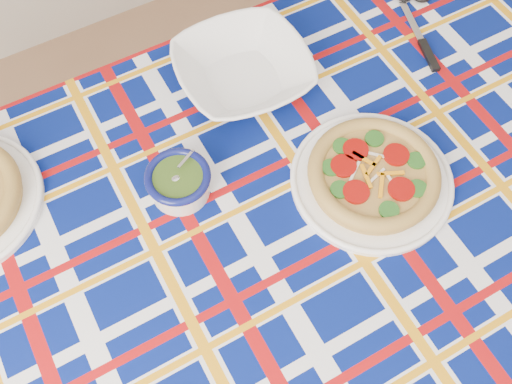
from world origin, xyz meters
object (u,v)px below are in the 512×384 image
main_focaccia_plate (374,174)px  pesto_bowl (179,181)px  dining_table (282,233)px  serving_bowl (243,71)px

main_focaccia_plate → pesto_bowl: bearing=153.4°
dining_table → pesto_bowl: pesto_bowl is taller
dining_table → main_focaccia_plate: main_focaccia_plate is taller
dining_table → main_focaccia_plate: 0.24m
dining_table → main_focaccia_plate: bearing=-6.3°
main_focaccia_plate → serving_bowl: bearing=105.3°
dining_table → pesto_bowl: 0.26m
dining_table → pesto_bowl: (-0.16, 0.16, 0.13)m
dining_table → serving_bowl: 0.39m
main_focaccia_plate → pesto_bowl: size_ratio=2.60×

